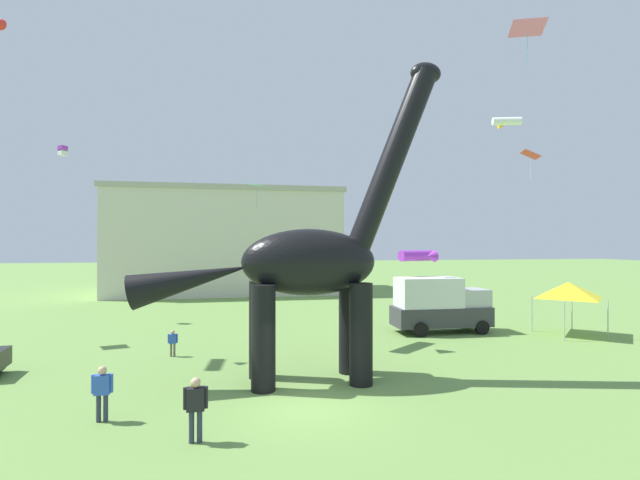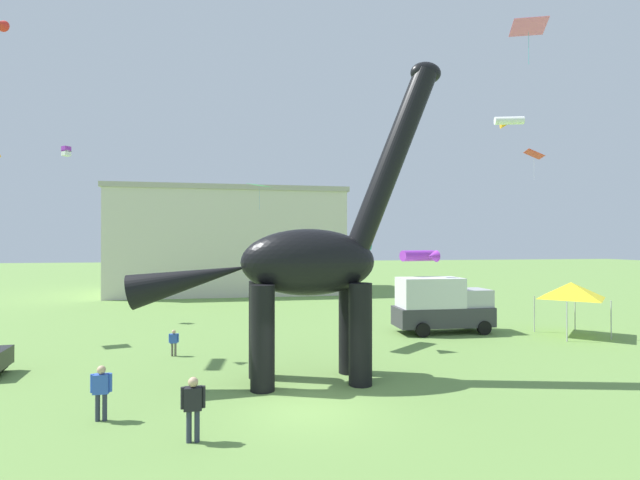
# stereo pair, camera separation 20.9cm
# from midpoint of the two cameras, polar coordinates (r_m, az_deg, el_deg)

# --- Properties ---
(ground_plane) EXTENTS (240.00, 240.00, 0.00)m
(ground_plane) POSITION_cam_midpoint_polar(r_m,az_deg,el_deg) (15.61, -0.86, -19.85)
(ground_plane) COLOR #6B9347
(dinosaur_sculpture) EXTENTS (11.86, 2.51, 12.40)m
(dinosaur_sculpture) POSITION_cam_midpoint_polar(r_m,az_deg,el_deg) (17.59, -1.23, -2.73)
(dinosaur_sculpture) COLOR black
(dinosaur_sculpture) RESTS_ON ground_plane
(parked_box_truck) EXTENTS (5.65, 2.38, 3.20)m
(parked_box_truck) POSITION_cam_midpoint_polar(r_m,az_deg,el_deg) (28.23, 14.79, -7.61)
(parked_box_truck) COLOR #38383D
(parked_box_truck) RESTS_ON ground_plane
(person_far_spectator) EXTENTS (0.45, 0.20, 1.21)m
(person_far_spectator) POSITION_cam_midpoint_polar(r_m,az_deg,el_deg) (22.89, -17.20, -11.63)
(person_far_spectator) COLOR #6B6056
(person_far_spectator) RESTS_ON ground_plane
(person_strolling_adult) EXTENTS (0.60, 0.27, 1.61)m
(person_strolling_adult) POSITION_cam_midpoint_polar(r_m,az_deg,el_deg) (15.61, -24.84, -16.05)
(person_strolling_adult) COLOR #2D3347
(person_strolling_adult) RESTS_ON ground_plane
(person_vendor_side) EXTENTS (0.63, 0.28, 1.70)m
(person_vendor_side) POSITION_cam_midpoint_polar(r_m,az_deg,el_deg) (13.28, -14.81, -18.69)
(person_vendor_side) COLOR #2D3347
(person_vendor_side) RESTS_ON ground_plane
(festival_canopy_tent) EXTENTS (3.15, 3.15, 3.00)m
(festival_canopy_tent) POSITION_cam_midpoint_polar(r_m,az_deg,el_deg) (29.97, 28.55, -5.43)
(festival_canopy_tent) COLOR #B2B2B7
(festival_canopy_tent) RESTS_ON ground_plane
(kite_apex) EXTENTS (2.88, 2.98, 0.84)m
(kite_apex) POSITION_cam_midpoint_polar(r_m,az_deg,el_deg) (23.65, 2.84, -0.61)
(kite_apex) COLOR purple
(kite_far_right) EXTENTS (0.63, 0.63, 0.64)m
(kite_far_right) POSITION_cam_midpoint_polar(r_m,az_deg,el_deg) (36.59, -28.48, 9.53)
(kite_far_right) COLOR purple
(kite_near_high) EXTENTS (1.70, 1.59, 0.48)m
(kite_near_high) POSITION_cam_midpoint_polar(r_m,az_deg,el_deg) (30.41, 22.21, 13.28)
(kite_near_high) COLOR white
(kite_mid_left) EXTENTS (1.78, 2.11, 2.37)m
(kite_mid_left) POSITION_cam_midpoint_polar(r_m,az_deg,el_deg) (41.62, 24.85, 9.50)
(kite_mid_left) COLOR red
(kite_high_left) EXTENTS (2.43, 2.30, 0.69)m
(kite_high_left) POSITION_cam_midpoint_polar(r_m,az_deg,el_deg) (28.74, 12.48, -1.90)
(kite_high_left) COLOR purple
(kite_high_right) EXTENTS (2.20, 2.14, 2.18)m
(kite_high_right) POSITION_cam_midpoint_polar(r_m,az_deg,el_deg) (39.68, -7.28, 6.64)
(kite_high_right) COLOR green
(kite_drifting) EXTENTS (1.66, 1.43, 1.77)m
(kite_drifting) POSITION_cam_midpoint_polar(r_m,az_deg,el_deg) (23.31, 24.42, 22.65)
(kite_drifting) COLOR pink
(background_building_block) EXTENTS (23.40, 13.18, 10.84)m
(background_building_block) POSITION_cam_midpoint_polar(r_m,az_deg,el_deg) (51.51, -10.81, -0.13)
(background_building_block) COLOR beige
(background_building_block) RESTS_ON ground_plane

